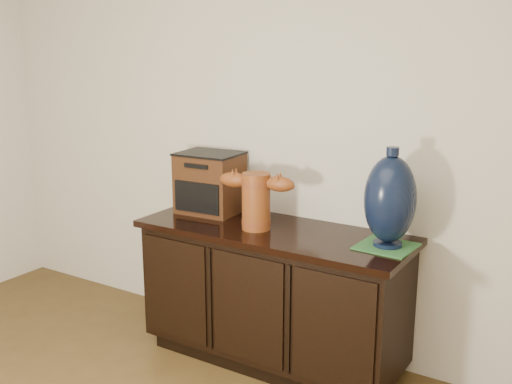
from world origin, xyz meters
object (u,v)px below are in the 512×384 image
Objects in this scene: tv_radio at (210,183)px; lamp_base at (390,200)px; terracotta_vessel at (256,198)px; sideboard at (273,294)px; spray_can at (251,199)px.

tv_radio is 1.09m from lamp_base.
terracotta_vessel is 1.17× the size of tv_radio.
lamp_base is (0.69, 0.08, 0.07)m from terracotta_vessel.
terracotta_vessel is 0.89× the size of lamp_base.
sideboard is 0.86m from lamp_base.
tv_radio is at bearing 176.73° from lamp_base.
spray_can reaches higher than sideboard.
terracotta_vessel is 2.27× the size of spray_can.
lamp_base is at bearing -9.02° from spray_can.
lamp_base is at bearing -1.76° from terracotta_vessel.
lamp_base is (0.61, 0.03, 0.60)m from sideboard.
sideboard is at bearing -14.65° from tv_radio.
tv_radio is (-0.48, 0.09, 0.54)m from sideboard.
lamp_base reaches higher than spray_can.
sideboard is 0.73m from tv_radio.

